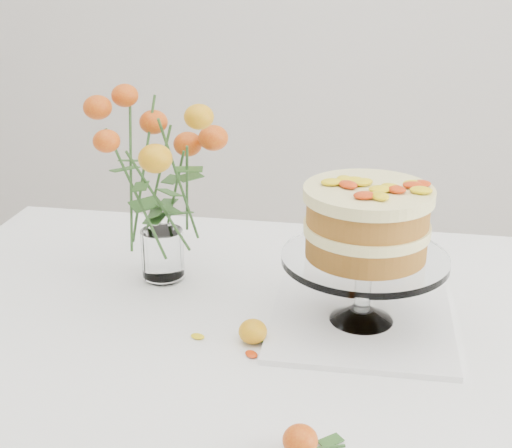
% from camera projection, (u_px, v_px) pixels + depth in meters
% --- Properties ---
extents(table, '(1.43, 0.93, 0.76)m').
position_uv_depth(table, '(276.00, 355.00, 1.31)').
color(table, tan).
rests_on(table, ground).
extents(napkin, '(0.32, 0.32, 0.01)m').
position_uv_depth(napkin, '(361.00, 322.00, 1.25)').
color(napkin, silver).
rests_on(napkin, table).
extents(cake_stand, '(0.28, 0.28, 0.25)m').
position_uv_depth(cake_stand, '(367.00, 229.00, 1.19)').
color(cake_stand, white).
rests_on(cake_stand, napkin).
extents(rose_vase, '(0.33, 0.33, 0.42)m').
position_uv_depth(rose_vase, '(158.00, 161.00, 1.33)').
color(rose_vase, white).
rests_on(rose_vase, table).
extents(loose_rose_near, '(0.09, 0.05, 0.04)m').
position_uv_depth(loose_rose_near, '(253.00, 332.00, 1.19)').
color(loose_rose_near, orange).
rests_on(loose_rose_near, table).
extents(loose_rose_far, '(0.08, 0.05, 0.04)m').
position_uv_depth(loose_rose_far, '(301.00, 440.00, 0.93)').
color(loose_rose_far, '#B92C09').
rests_on(loose_rose_far, table).
extents(stray_petal_a, '(0.03, 0.02, 0.00)m').
position_uv_depth(stray_petal_a, '(198.00, 337.00, 1.21)').
color(stray_petal_a, yellow).
rests_on(stray_petal_a, table).
extents(stray_petal_b, '(0.03, 0.02, 0.00)m').
position_uv_depth(stray_petal_b, '(251.00, 354.00, 1.16)').
color(stray_petal_b, yellow).
rests_on(stray_petal_b, table).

